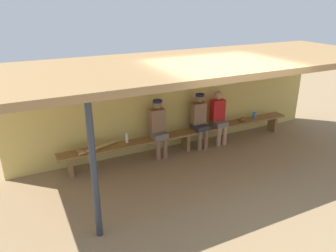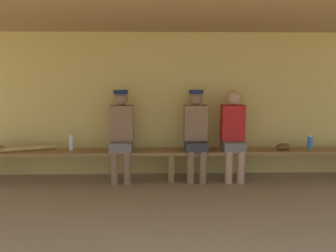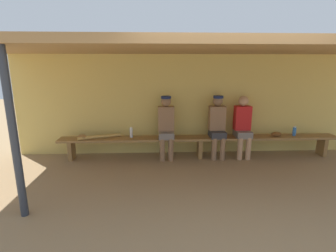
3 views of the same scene
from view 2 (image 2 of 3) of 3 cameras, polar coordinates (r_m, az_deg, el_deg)
ground_plane at (r=4.05m, az=1.27°, el=-15.01°), size 24.00×24.00×0.00m
back_wall at (r=5.73m, az=0.30°, el=3.45°), size 8.00×0.20×2.20m
dugout_roof at (r=4.45m, az=0.90°, el=16.86°), size 8.00×2.80×0.12m
bench at (r=5.40m, az=0.45°, el=-4.55°), size 6.00×0.36×0.46m
player_leftmost at (r=5.36m, az=4.40°, el=-0.77°), size 0.34×0.42×1.34m
player_in_blue at (r=5.36m, az=-7.36°, el=-0.82°), size 0.34×0.42×1.34m
player_with_sunglasses at (r=5.45m, az=10.21°, el=-0.91°), size 0.34×0.42×1.34m
water_bottle_clear at (r=5.85m, az=21.40°, el=-2.42°), size 0.07×0.07×0.21m
water_bottle_blue at (r=5.56m, az=-14.97°, el=-2.59°), size 0.07×0.07×0.22m
baseball_glove_tan at (r=5.69m, az=17.64°, el=-3.08°), size 0.28×0.24×0.09m
baseball_glove_worn at (r=5.82m, az=-24.91°, el=-3.24°), size 0.29×0.29×0.09m
baseball_bat at (r=5.72m, az=-21.59°, el=-3.35°), size 0.87×0.34×0.07m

